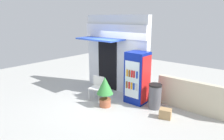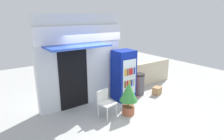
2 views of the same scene
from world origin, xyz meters
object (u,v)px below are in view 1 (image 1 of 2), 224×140
(plastic_chair, at_px, (97,86))
(potted_plant_near_shop, at_px, (105,89))
(drink_cooler, at_px, (137,78))
(trash_bin, at_px, (155,96))
(cardboard_box, at_px, (165,114))

(plastic_chair, height_order, potted_plant_near_shop, potted_plant_near_shop)
(plastic_chair, bearing_deg, drink_cooler, 28.71)
(trash_bin, relative_size, cardboard_box, 2.41)
(drink_cooler, height_order, trash_bin, drink_cooler)
(trash_bin, distance_m, cardboard_box, 0.80)
(plastic_chair, height_order, trash_bin, plastic_chair)
(plastic_chair, bearing_deg, potted_plant_near_shop, -24.65)
(plastic_chair, xyz_separation_m, cardboard_box, (2.69, 0.27, -0.37))
(drink_cooler, distance_m, trash_bin, 0.91)
(trash_bin, xyz_separation_m, cardboard_box, (0.61, -0.42, -0.28))
(trash_bin, height_order, cardboard_box, trash_bin)
(potted_plant_near_shop, bearing_deg, drink_cooler, 58.35)
(drink_cooler, xyz_separation_m, potted_plant_near_shop, (-0.64, -1.03, -0.28))
(drink_cooler, relative_size, potted_plant_near_shop, 1.75)
(drink_cooler, bearing_deg, trash_bin, -2.43)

